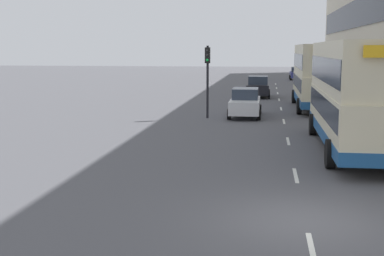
% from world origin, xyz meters
% --- Properties ---
extents(ground_plane, '(220.00, 220.00, 0.00)m').
position_xyz_m(ground_plane, '(0.00, 0.00, 0.00)').
color(ground_plane, '#515156').
extents(pavement, '(5.00, 93.00, 0.14)m').
position_xyz_m(pavement, '(6.50, 38.50, 0.07)').
color(pavement, '#A39E93').
rests_on(pavement, ground_plane).
extents(lane_mark_0, '(0.12, 2.00, 0.01)m').
position_xyz_m(lane_mark_0, '(0.00, -1.87, 0.01)').
color(lane_mark_0, silver).
rests_on(lane_mark_0, ground_plane).
extents(lane_mark_1, '(0.12, 2.00, 0.01)m').
position_xyz_m(lane_mark_1, '(0.00, 4.61, 0.01)').
color(lane_mark_1, silver).
rests_on(lane_mark_1, ground_plane).
extents(lane_mark_2, '(0.12, 2.00, 0.01)m').
position_xyz_m(lane_mark_2, '(0.00, 11.08, 0.01)').
color(lane_mark_2, silver).
rests_on(lane_mark_2, ground_plane).
extents(lane_mark_3, '(0.12, 2.00, 0.01)m').
position_xyz_m(lane_mark_3, '(0.00, 17.56, 0.01)').
color(lane_mark_3, silver).
rests_on(lane_mark_3, ground_plane).
extents(lane_mark_4, '(0.12, 2.00, 0.01)m').
position_xyz_m(lane_mark_4, '(0.00, 24.03, 0.01)').
color(lane_mark_4, silver).
rests_on(lane_mark_4, ground_plane).
extents(lane_mark_5, '(0.12, 2.00, 0.01)m').
position_xyz_m(lane_mark_5, '(0.00, 30.51, 0.01)').
color(lane_mark_5, silver).
rests_on(lane_mark_5, ground_plane).
extents(lane_mark_6, '(0.12, 2.00, 0.01)m').
position_xyz_m(lane_mark_6, '(0.00, 36.98, 0.01)').
color(lane_mark_6, silver).
rests_on(lane_mark_6, ground_plane).
extents(lane_mark_7, '(0.12, 2.00, 0.01)m').
position_xyz_m(lane_mark_7, '(0.00, 43.46, 0.01)').
color(lane_mark_7, silver).
rests_on(lane_mark_7, ground_plane).
extents(lane_mark_8, '(0.12, 2.00, 0.01)m').
position_xyz_m(lane_mark_8, '(0.00, 49.93, 0.01)').
color(lane_mark_8, silver).
rests_on(lane_mark_8, ground_plane).
extents(double_decker_bus_near, '(2.85, 11.12, 4.30)m').
position_xyz_m(double_decker_bus_near, '(2.48, 9.28, 2.29)').
color(double_decker_bus_near, beige).
rests_on(double_decker_bus_near, ground_plane).
extents(double_decker_bus_ahead, '(2.85, 10.55, 4.30)m').
position_xyz_m(double_decker_bus_ahead, '(2.31, 24.42, 2.28)').
color(double_decker_bus_ahead, beige).
rests_on(double_decker_bus_ahead, ground_plane).
extents(car_0, '(2.00, 4.14, 1.76)m').
position_xyz_m(car_0, '(-1.73, 32.59, 0.87)').
color(car_0, black).
rests_on(car_0, ground_plane).
extents(car_1, '(1.91, 4.59, 1.69)m').
position_xyz_m(car_1, '(-2.24, 19.48, 0.84)').
color(car_1, silver).
rests_on(car_1, ground_plane).
extents(car_2, '(2.01, 4.51, 1.70)m').
position_xyz_m(car_2, '(3.15, 36.66, 0.85)').
color(car_2, '#B7B799').
rests_on(car_2, ground_plane).
extents(car_3, '(1.99, 4.21, 1.67)m').
position_xyz_m(car_3, '(2.91, 58.91, 0.83)').
color(car_3, navy).
rests_on(car_3, ground_plane).
extents(traffic_light_far_kerb, '(0.30, 0.32, 4.20)m').
position_xyz_m(traffic_light_far_kerb, '(-4.40, 18.46, 2.85)').
color(traffic_light_far_kerb, black).
rests_on(traffic_light_far_kerb, ground_plane).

